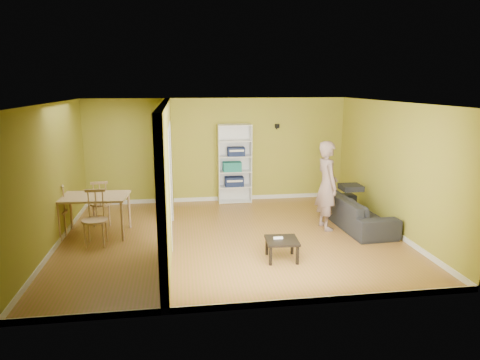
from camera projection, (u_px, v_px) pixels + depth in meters
The scene contains 15 objects.
room_shell at pixel (231, 172), 8.09m from camera, with size 6.50×6.50×6.50m.
partition at pixel (167, 174), 7.92m from camera, with size 0.22×5.50×2.60m, color #A49737, non-canonical shape.
wall_speaker at pixel (277, 126), 10.76m from camera, with size 0.10×0.10×0.10m, color black.
sofa at pixel (357, 207), 8.98m from camera, with size 0.92×2.16×0.82m, color black.
person at pixel (327, 178), 8.68m from camera, with size 0.61×0.78×2.14m, color slate.
bookshelf at pixel (234, 163), 10.73m from camera, with size 0.83×0.36×1.97m.
paper_box_navy_a at pixel (234, 181), 10.78m from camera, with size 0.46×0.30×0.24m, color navy.
paper_box_teal at pixel (232, 167), 10.69m from camera, with size 0.45×0.30×0.23m, color #15807F.
paper_box_navy_b at pixel (236, 152), 10.62m from camera, with size 0.42×0.27×0.22m, color navy.
coffee_table at pixel (282, 242), 7.25m from camera, with size 0.54×0.54×0.36m.
game_controller at pixel (278, 238), 7.27m from camera, with size 0.16×0.04×0.03m, color white.
dining_table at pixel (94, 200), 8.36m from camera, with size 1.28×0.86×0.80m.
chair_left at pixel (55, 211), 8.37m from camera, with size 0.47×0.47×1.01m, color tan, non-canonical shape.
chair_near at pixel (95, 219), 7.85m from camera, with size 0.47×0.47×1.03m, color beige, non-canonical shape.
chair_far at pixel (101, 202), 9.05m from camera, with size 0.45×0.45×0.98m, color #DBB075, non-canonical shape.
Camera 1 is at (-0.95, -7.87, 2.93)m, focal length 32.00 mm.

